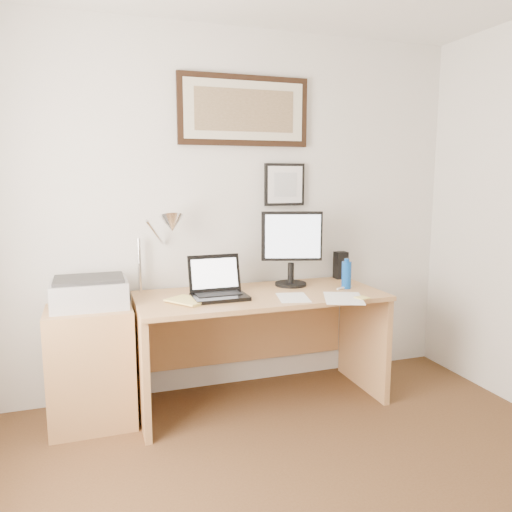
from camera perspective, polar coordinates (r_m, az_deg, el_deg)
name	(u,v)px	position (r m, az deg, el deg)	size (l,w,h in m)	color
wall_back	(223,214)	(3.50, -3.80, 4.84)	(3.50, 0.02, 2.50)	silver
side_cabinet	(91,367)	(3.26, -18.30, -11.91)	(0.50, 0.40, 0.73)	#AD7B48
water_bottle	(346,275)	(3.46, 10.30, -2.15)	(0.06, 0.06, 0.19)	#0C449E
bottle_cap	(347,260)	(3.44, 10.34, -0.47)	(0.03, 0.03, 0.02)	#0C449E
speaker	(341,265)	(3.79, 9.65, -1.04)	(0.09, 0.08, 0.20)	black
paper_sheet_a	(293,298)	(3.17, 4.26, -4.75)	(0.19, 0.27, 0.00)	white
paper_sheet_b	(343,298)	(3.18, 9.96, -4.77)	(0.23, 0.33, 0.00)	white
sticky_pad	(362,298)	(3.20, 12.03, -4.69)	(0.07, 0.07, 0.01)	#F7E575
marker_pen	(344,288)	(3.46, 10.08, -3.58)	(0.02, 0.02, 0.14)	white
book	(178,304)	(3.01, -8.95, -5.41)	(0.17, 0.24, 0.02)	#F0DA70
desk	(256,325)	(3.41, 0.03, -7.86)	(1.60, 0.70, 0.75)	#AD7B48
laptop	(218,288)	(3.17, -4.39, -3.69)	(0.34, 0.30, 0.26)	black
lcd_monitor	(292,245)	(3.46, 4.09, 1.30)	(0.41, 0.22, 0.52)	black
printer	(90,292)	(3.17, -18.48, -3.96)	(0.44, 0.34, 0.18)	#AAAAAD
desk_lamp	(169,227)	(3.24, -9.95, 3.27)	(0.29, 0.27, 0.53)	silver
picture_large	(244,111)	(3.53, -1.35, 16.27)	(0.92, 0.04, 0.47)	black
picture_small	(285,185)	(3.61, 3.28, 8.15)	(0.30, 0.03, 0.30)	black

